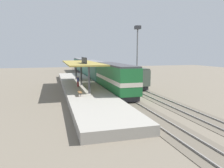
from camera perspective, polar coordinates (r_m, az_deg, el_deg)
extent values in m
plane|color=#706656|center=(38.22, 1.79, -1.17)|extent=(120.00, 120.00, 0.00)
cube|color=#5F5649|center=(37.67, -1.12, -1.27)|extent=(3.20, 110.00, 0.04)
cube|color=gray|center=(37.49, -2.18, -1.23)|extent=(0.10, 110.00, 0.16)
cube|color=gray|center=(37.85, -0.06, -1.13)|extent=(0.10, 110.00, 0.16)
cube|color=#5F5649|center=(39.06, 5.43, -0.97)|extent=(3.20, 110.00, 0.04)
cube|color=gray|center=(38.80, 4.44, -0.93)|extent=(0.10, 110.00, 0.16)
cube|color=gray|center=(39.31, 6.41, -0.83)|extent=(0.10, 110.00, 0.16)
cube|color=#9E998E|center=(36.74, -8.08, -0.92)|extent=(6.00, 44.00, 0.90)
cylinder|color=#47474C|center=(28.58, -6.06, 1.05)|extent=(0.28, 0.28, 3.60)
cylinder|color=#47474C|center=(36.45, -8.15, 2.57)|extent=(0.28, 0.28, 3.60)
cylinder|color=#47474C|center=(44.36, -9.51, 3.55)|extent=(0.28, 0.28, 3.60)
cube|color=#A38E3D|center=(36.31, -8.22, 5.56)|extent=(5.20, 18.00, 0.20)
cube|color=black|center=(32.73, -7.41, 6.24)|extent=(0.12, 4.80, 0.90)
cylinder|color=#333338|center=(26.87, -8.31, -2.89)|extent=(0.07, 0.07, 0.42)
cylinder|color=#333338|center=(28.14, -8.65, -2.39)|extent=(0.07, 0.07, 0.42)
cube|color=brown|center=(27.46, -8.50, -2.12)|extent=(0.44, 1.70, 0.08)
cube|color=#28282D|center=(33.33, 0.81, -1.68)|extent=(2.60, 13.60, 0.70)
cube|color=#1E6B33|center=(33.03, 0.82, 1.91)|extent=(2.90, 14.40, 3.50)
cube|color=#424247|center=(32.88, 0.82, 5.15)|extent=(2.78, 14.11, 0.24)
cube|color=beige|center=(33.06, 0.81, 1.46)|extent=(2.93, 14.43, 0.56)
cube|color=#28282D|center=(50.68, -4.94, 1.73)|extent=(2.60, 19.20, 0.70)
cube|color=#2D6B56|center=(50.49, -4.97, 3.98)|extent=(2.90, 20.00, 3.30)
cube|color=slate|center=(50.39, -5.00, 5.99)|extent=(2.78, 19.60, 0.24)
cube|color=#28282D|center=(71.13, -8.06, 3.57)|extent=(2.60, 19.20, 0.70)
cube|color=#2D6B56|center=(71.00, -8.09, 5.17)|extent=(2.90, 20.00, 3.30)
cube|color=slate|center=(70.93, -8.12, 6.60)|extent=(2.78, 19.60, 0.24)
cube|color=#28282D|center=(40.43, 4.65, 0.06)|extent=(2.50, 11.20, 0.70)
cube|color=#4C564C|center=(40.22, 4.68, 2.39)|extent=(2.80, 12.00, 2.60)
cube|color=#3D453D|center=(40.10, 4.70, 4.41)|extent=(2.69, 11.76, 0.24)
cylinder|color=slate|center=(45.15, 6.69, 7.25)|extent=(0.28, 0.28, 11.00)
cube|color=#333338|center=(45.42, 6.82, 14.65)|extent=(1.10, 1.10, 0.70)
cylinder|color=maroon|center=(34.76, -9.12, -0.02)|extent=(0.16, 0.16, 0.84)
cylinder|color=maroon|center=(34.78, -8.83, 0.00)|extent=(0.16, 0.16, 0.84)
cylinder|color=navy|center=(34.68, -9.00, 1.20)|extent=(0.34, 0.34, 0.64)
sphere|color=tan|center=(34.63, -9.02, 1.91)|extent=(0.23, 0.23, 0.23)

